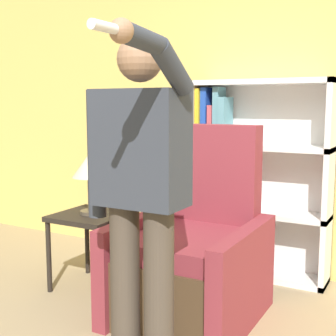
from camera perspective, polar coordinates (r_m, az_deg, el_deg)
wall_back at (r=3.79m, az=14.82°, el=8.26°), size 8.00×0.11×2.80m
bookcase at (r=3.77m, az=9.37°, el=-1.25°), size 1.10×0.28×1.54m
armchair at (r=3.08m, az=3.16°, el=-10.92°), size 0.84×0.92×1.22m
person_standing at (r=2.25m, az=-3.52°, el=-2.28°), size 0.59×0.78×1.67m
side_table at (r=3.51m, az=-9.35°, el=-6.86°), size 0.49×0.49×0.56m
table_lamp at (r=3.42m, az=-9.50°, el=-0.04°), size 0.26×0.26×0.45m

